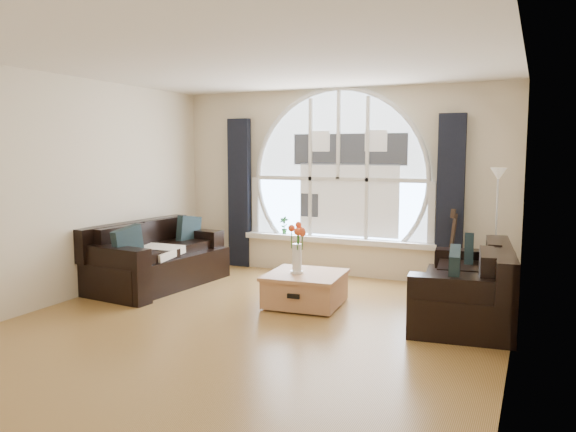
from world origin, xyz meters
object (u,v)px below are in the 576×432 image
at_px(potted_plant, 284,225).
at_px(coffee_chest, 305,287).
at_px(floor_lamp, 496,231).
at_px(sofa_right, 466,283).
at_px(vase_flowers, 297,240).
at_px(guitar, 453,248).
at_px(sofa_left, 158,256).

bearing_deg(potted_plant, coffee_chest, -58.49).
relative_size(coffee_chest, floor_lamp, 0.54).
xyz_separation_m(sofa_right, coffee_chest, (-1.79, -0.20, -0.19)).
xyz_separation_m(vase_flowers, guitar, (1.54, 1.65, -0.24)).
height_order(coffee_chest, potted_plant, potted_plant).
bearing_deg(coffee_chest, sofa_right, 2.37).
xyz_separation_m(sofa_left, floor_lamp, (4.16, 1.41, 0.40)).
xyz_separation_m(coffee_chest, vase_flowers, (-0.09, -0.05, 0.56)).
bearing_deg(guitar, floor_lamp, 9.28).
height_order(sofa_left, floor_lamp, floor_lamp).
bearing_deg(vase_flowers, sofa_right, 7.58).
xyz_separation_m(coffee_chest, potted_plant, (-1.06, 1.73, 0.47)).
bearing_deg(sofa_right, coffee_chest, -179.69).
distance_m(sofa_right, potted_plant, 3.25).
height_order(sofa_right, vase_flowers, vase_flowers).
distance_m(sofa_left, potted_plant, 2.00).
distance_m(coffee_chest, floor_lamp, 2.56).
bearing_deg(floor_lamp, potted_plant, 175.62).
distance_m(sofa_left, sofa_right, 3.96).
bearing_deg(guitar, sofa_right, -55.86).
relative_size(coffee_chest, potted_plant, 3.23).
height_order(sofa_right, floor_lamp, floor_lamp).
relative_size(sofa_right, potted_plant, 6.79).
relative_size(sofa_left, coffee_chest, 2.22).
xyz_separation_m(sofa_left, sofa_right, (3.96, 0.11, 0.00)).
distance_m(sofa_left, floor_lamp, 4.41).
bearing_deg(sofa_left, potted_plant, 61.94).
bearing_deg(sofa_left, guitar, 28.70).
bearing_deg(floor_lamp, sofa_right, -98.66).
height_order(sofa_left, vase_flowers, vase_flowers).
distance_m(vase_flowers, floor_lamp, 2.59).
distance_m(sofa_right, vase_flowers, 1.93).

